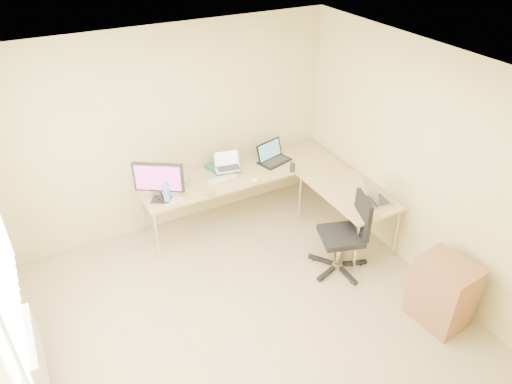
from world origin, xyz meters
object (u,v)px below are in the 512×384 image
desk_fan (162,185)px  desk_return (345,214)px  mug (188,182)px  desk_main (241,195)px  cabinet (443,293)px  office_chair (341,234)px  laptop_return (379,193)px  laptop_black (275,153)px  laptop_center (228,161)px  water_bottle (166,192)px  keyboard (223,178)px  monitor (159,182)px

desk_fan → desk_return: bearing=-34.4°
mug → desk_fan: (-0.34, -0.03, 0.07)m
desk_main → desk_fan: 1.17m
cabinet → office_chair: bearing=106.0°
desk_return → mug: size_ratio=12.88×
laptop_return → office_chair: bearing=105.8°
desk_fan → laptop_black: bearing=-6.8°
laptop_center → laptop_black: 0.67m
desk_fan → water_bottle: bearing=-99.3°
laptop_center → desk_fan: size_ratio=1.41×
keyboard → monitor: bearing=178.4°
laptop_black → keyboard: size_ratio=1.07×
laptop_center → laptop_return: (1.27, -1.45, -0.04)m
monitor → desk_return: bearing=10.6°
desk_return → laptop_black: bearing=113.6°
office_chair → laptop_return: bearing=26.2°
mug → office_chair: size_ratio=0.10×
desk_return → laptop_center: bearing=136.2°
laptop_black → desk_return: bearing=-82.6°
desk_main → laptop_center: size_ratio=7.71×
keyboard → mug: (-0.46, 0.05, 0.04)m
water_bottle → keyboard: bearing=12.0°
mug → laptop_return: size_ratio=0.29×
mug → office_chair: (1.29, -1.46, -0.28)m
laptop_center → office_chair: (0.70, -1.52, -0.39)m
office_chair → cabinet: office_chair is taller
laptop_center → monitor: bearing=-156.8°
desk_main → cabinet: bearing=-68.5°
monitor → cabinet: size_ratio=0.77×
office_chair → water_bottle: bearing=161.1°
desk_return → office_chair: (-0.42, -0.45, 0.14)m
laptop_center → keyboard: laptop_center is taller
keyboard → cabinet: (1.29, -2.54, -0.38)m
laptop_black → laptop_return: (0.60, -1.41, -0.02)m
water_bottle → office_chair: bearing=-37.3°
desk_main → desk_fan: bearing=-179.1°
laptop_black → laptop_center: bearing=160.5°
laptop_black → office_chair: laptop_black is taller
desk_main → desk_return: same height
desk_return → mug: mug is taller
monitor → keyboard: size_ratio=1.48×
laptop_black → laptop_return: 1.53m
mug → laptop_return: (1.86, -1.38, 0.07)m
mug → desk_fan: bearing=-175.6°
desk_return → keyboard: 1.62m
laptop_black → desk_fan: size_ratio=1.76×
desk_main → laptop_center: 0.55m
laptop_black → laptop_return: laptop_black is taller
mug → desk_return: bearing=-30.6°
desk_main → laptop_center: laptop_center is taller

